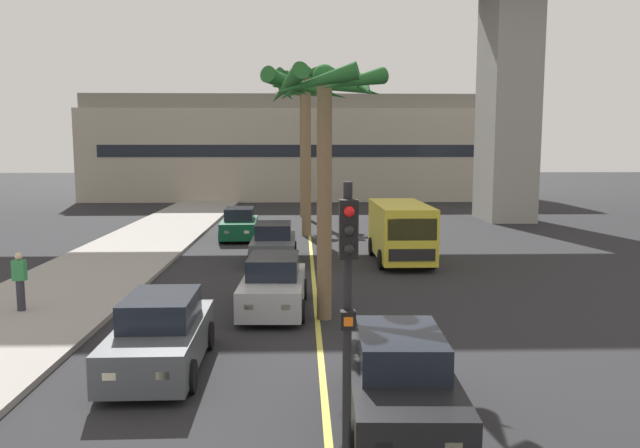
% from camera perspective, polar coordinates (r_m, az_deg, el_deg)
% --- Properties ---
extents(sidewalk_left, '(4.80, 80.00, 0.15)m').
position_cam_1_polar(sidewalk_left, '(18.12, -26.70, -8.25)').
color(sidewalk_left, '#9E9991').
rests_on(sidewalk_left, ground).
extents(lane_stripe_center, '(0.14, 56.00, 0.01)m').
position_cam_1_polar(lane_stripe_center, '(24.26, -0.71, -3.88)').
color(lane_stripe_center, '#DBCC4C').
rests_on(lane_stripe_center, ground).
extents(pier_building_backdrop, '(37.98, 8.04, 8.94)m').
position_cam_1_polar(pier_building_backdrop, '(55.36, -1.29, 6.92)').
color(pier_building_backdrop, '#BCB29E').
rests_on(pier_building_backdrop, ground).
extents(car_queue_front, '(1.95, 4.16, 1.56)m').
position_cam_1_polar(car_queue_front, '(10.81, 7.40, -14.25)').
color(car_queue_front, black).
rests_on(car_queue_front, ground).
extents(car_queue_second, '(1.94, 4.15, 1.56)m').
position_cam_1_polar(car_queue_second, '(31.50, -7.41, -0.06)').
color(car_queue_second, '#0C4728').
rests_on(car_queue_second, ground).
extents(car_queue_third, '(1.88, 4.12, 1.56)m').
position_cam_1_polar(car_queue_third, '(13.59, -14.44, -9.90)').
color(car_queue_third, '#4C5156').
rests_on(car_queue_third, ground).
extents(car_queue_fourth, '(1.84, 4.10, 1.56)m').
position_cam_1_polar(car_queue_fourth, '(25.14, -4.29, -1.85)').
color(car_queue_fourth, '#4C5156').
rests_on(car_queue_fourth, ground).
extents(car_queue_fifth, '(1.93, 4.15, 1.56)m').
position_cam_1_polar(car_queue_fifth, '(17.75, -4.29, -5.66)').
color(car_queue_fifth, '#B7BABF').
rests_on(car_queue_fifth, ground).
extents(delivery_van, '(2.18, 5.26, 2.36)m').
position_cam_1_polar(delivery_van, '(25.18, 7.41, -0.57)').
color(delivery_van, yellow).
rests_on(delivery_van, ground).
extents(traffic_light_median_near, '(0.24, 0.37, 4.20)m').
position_cam_1_polar(traffic_light_median_near, '(8.18, 2.57, -6.59)').
color(traffic_light_median_near, black).
rests_on(traffic_light_median_near, ground).
extents(traffic_light_median_far, '(0.24, 0.37, 4.20)m').
position_cam_1_polar(traffic_light_median_far, '(25.00, 0.26, 2.72)').
color(traffic_light_median_far, black).
rests_on(traffic_light_median_far, ground).
extents(palm_tree_near_median, '(3.11, 3.12, 8.67)m').
position_cam_1_polar(palm_tree_near_median, '(32.10, -1.27, 10.55)').
color(palm_tree_near_median, brown).
rests_on(palm_tree_near_median, ground).
extents(palm_tree_mid_median, '(3.26, 3.28, 8.61)m').
position_cam_1_polar(palm_tree_mid_median, '(40.76, -1.65, 10.84)').
color(palm_tree_mid_median, brown).
rests_on(palm_tree_mid_median, ground).
extents(palm_tree_far_median, '(3.35, 3.37, 6.76)m').
position_cam_1_polar(palm_tree_far_median, '(16.40, 0.41, 10.03)').
color(palm_tree_far_median, brown).
rests_on(palm_tree_far_median, ground).
extents(pedestrian_near_crosswalk, '(0.34, 0.22, 1.62)m').
position_cam_1_polar(pedestrian_near_crosswalk, '(18.96, -25.87, -4.69)').
color(pedestrian_near_crosswalk, '#2D2D38').
rests_on(pedestrian_near_crosswalk, sidewalk_left).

